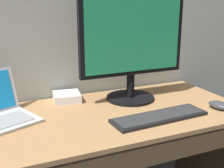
# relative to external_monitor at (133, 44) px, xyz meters

# --- Properties ---
(desk) EXTENTS (1.52, 0.64, 0.77)m
(desk) POSITION_rel_external_monitor_xyz_m (-0.28, -0.14, -0.53)
(desk) COLOR #A87A4C
(desk) RESTS_ON ground
(external_monitor) EXTENTS (0.57, 0.26, 0.54)m
(external_monitor) POSITION_rel_external_monitor_xyz_m (0.00, 0.00, 0.00)
(external_monitor) COLOR black
(external_monitor) RESTS_ON desk
(wired_keyboard) EXTENTS (0.46, 0.15, 0.02)m
(wired_keyboard) POSITION_rel_external_monitor_xyz_m (-0.00, -0.28, -0.29)
(wired_keyboard) COLOR black
(wired_keyboard) RESTS_ON desk
(computer_mouse) EXTENTS (0.10, 0.13, 0.04)m
(computer_mouse) POSITION_rel_external_monitor_xyz_m (0.33, -0.30, -0.28)
(computer_mouse) COLOR #38383D
(computer_mouse) RESTS_ON desk
(external_drive_box) EXTENTS (0.16, 0.16, 0.04)m
(external_drive_box) POSITION_rel_external_monitor_xyz_m (-0.32, 0.13, -0.28)
(external_drive_box) COLOR silver
(external_drive_box) RESTS_ON desk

